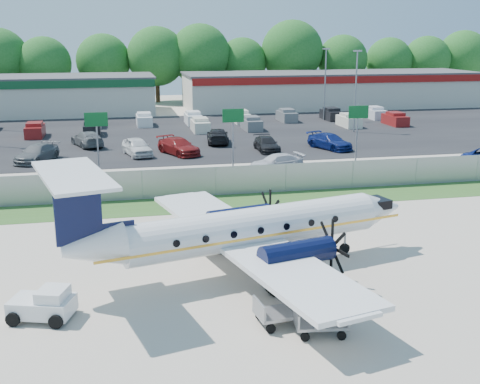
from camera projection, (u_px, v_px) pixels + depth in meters
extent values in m
plane|color=beige|center=(266.00, 271.00, 28.28)|extent=(170.00, 170.00, 0.00)
cube|color=#2D561E|center=(221.00, 203.00, 39.63)|extent=(170.00, 4.00, 0.02)
cube|color=black|center=(205.00, 179.00, 46.25)|extent=(170.00, 8.00, 0.02)
cube|color=black|center=(176.00, 135.00, 66.12)|extent=(170.00, 32.00, 0.02)
cube|color=gray|center=(216.00, 181.00, 41.27)|extent=(120.00, 0.02, 1.90)
cube|color=gray|center=(216.00, 167.00, 41.02)|extent=(120.00, 0.06, 0.06)
cube|color=gray|center=(216.00, 195.00, 41.51)|extent=(120.00, 0.06, 0.06)
cube|color=beige|center=(331.00, 90.00, 91.51)|extent=(44.00, 12.00, 5.00)
cube|color=#474749|center=(331.00, 73.00, 90.84)|extent=(44.40, 12.40, 0.24)
cube|color=maroon|center=(346.00, 80.00, 85.23)|extent=(44.00, 0.20, 1.00)
cylinder|color=gray|center=(97.00, 142.00, 47.80)|extent=(0.14, 0.14, 5.00)
cube|color=#0C5923|center=(96.00, 119.00, 47.20)|extent=(1.80, 0.08, 1.10)
cylinder|color=gray|center=(233.00, 137.00, 50.00)|extent=(0.14, 0.14, 5.00)
cube|color=#0C5923|center=(233.00, 116.00, 49.40)|extent=(1.80, 0.08, 1.10)
cylinder|color=gray|center=(357.00, 133.00, 52.21)|extent=(0.14, 0.14, 5.00)
cube|color=#0C5923|center=(359.00, 112.00, 51.61)|extent=(1.80, 0.08, 1.10)
cylinder|color=gray|center=(356.00, 92.00, 67.10)|extent=(0.18, 0.18, 9.00)
cube|color=gray|center=(358.00, 51.00, 65.95)|extent=(0.90, 0.35, 0.18)
cylinder|color=gray|center=(325.00, 85.00, 76.55)|extent=(0.18, 0.18, 9.00)
cube|color=gray|center=(326.00, 49.00, 75.41)|extent=(0.90, 0.35, 0.18)
cylinder|color=silver|center=(254.00, 227.00, 27.83)|extent=(12.43, 4.72, 1.87)
cone|color=silver|center=(380.00, 208.00, 30.85)|extent=(2.55, 2.33, 1.87)
cone|color=silver|center=(93.00, 247.00, 24.67)|extent=(2.93, 2.42, 1.87)
cube|color=black|center=(378.00, 202.00, 30.68)|extent=(1.16, 1.46, 0.44)
cube|color=silver|center=(245.00, 240.00, 27.76)|extent=(7.15, 17.62, 0.22)
cylinder|color=black|center=(297.00, 253.00, 25.68)|extent=(3.52, 1.84, 1.09)
cylinder|color=black|center=(239.00, 218.00, 30.67)|extent=(3.52, 1.84, 1.09)
cube|color=black|center=(78.00, 210.00, 24.03)|extent=(1.86, 0.61, 2.86)
cube|color=silver|center=(73.00, 175.00, 23.63)|extent=(3.74, 6.50, 0.14)
cylinder|color=gray|center=(345.00, 242.00, 30.34)|extent=(0.12, 0.12, 1.28)
cylinder|color=black|center=(344.00, 248.00, 30.44)|extent=(0.58, 0.30, 0.55)
cylinder|color=black|center=(274.00, 288.00, 25.58)|extent=(0.71, 0.53, 0.63)
cylinder|color=black|center=(220.00, 247.00, 30.58)|extent=(0.71, 0.53, 0.63)
cube|color=silver|center=(42.00, 306.00, 23.43)|extent=(2.69, 2.09, 0.66)
cube|color=silver|center=(53.00, 295.00, 23.24)|extent=(1.37, 1.49, 0.47)
cube|color=black|center=(63.00, 295.00, 23.19)|extent=(0.49, 1.04, 0.38)
cylinder|color=black|center=(13.00, 319.00, 22.87)|extent=(0.60, 0.37, 0.57)
cylinder|color=black|center=(30.00, 303.00, 24.29)|extent=(0.60, 0.37, 0.57)
cylinder|color=black|center=(56.00, 322.00, 22.69)|extent=(0.60, 0.37, 0.57)
cylinder|color=black|center=(71.00, 305.00, 24.11)|extent=(0.60, 0.37, 0.57)
cube|color=gray|center=(283.00, 312.00, 23.02)|extent=(2.21, 1.49, 0.12)
cube|color=gray|center=(259.00, 309.00, 22.64)|extent=(0.23, 1.24, 0.62)
cube|color=gray|center=(307.00, 301.00, 23.25)|extent=(0.23, 1.24, 0.62)
cylinder|color=black|center=(271.00, 329.00, 22.35)|extent=(0.39, 0.17, 0.37)
cylinder|color=black|center=(260.00, 316.00, 23.39)|extent=(0.39, 0.17, 0.37)
cylinder|color=black|center=(306.00, 323.00, 22.80)|extent=(0.39, 0.17, 0.37)
cylinder|color=black|center=(294.00, 310.00, 23.84)|extent=(0.39, 0.17, 0.37)
cube|color=gray|center=(321.00, 323.00, 22.26)|extent=(2.06, 1.40, 0.12)
cube|color=gray|center=(296.00, 317.00, 22.11)|extent=(0.23, 1.16, 0.58)
cube|color=gray|center=(345.00, 315.00, 22.25)|extent=(0.23, 1.16, 0.58)
cylinder|color=black|center=(305.00, 337.00, 21.76)|extent=(0.36, 0.16, 0.35)
cylinder|color=black|center=(300.00, 323.00, 22.78)|extent=(0.36, 0.16, 0.35)
cylinder|color=black|center=(342.00, 336.00, 21.86)|extent=(0.36, 0.16, 0.35)
cylinder|color=black|center=(335.00, 322.00, 22.88)|extent=(0.36, 0.16, 0.35)
cone|color=#FC6207|center=(334.00, 245.00, 30.81)|extent=(0.40, 0.40, 0.60)
cube|color=#FC6207|center=(334.00, 251.00, 30.88)|extent=(0.42, 0.42, 0.03)
cone|color=#FC6207|center=(157.00, 193.00, 40.98)|extent=(0.40, 0.40, 0.60)
cube|color=#FC6207|center=(158.00, 197.00, 41.05)|extent=(0.42, 0.42, 0.03)
imported|color=silver|center=(276.00, 171.00, 49.07)|extent=(4.90, 2.80, 1.34)
imported|color=#595B5E|center=(38.00, 162.00, 52.45)|extent=(4.04, 5.53, 1.49)
imported|color=silver|center=(137.00, 156.00, 55.12)|extent=(2.99, 5.08, 1.62)
imported|color=maroon|center=(179.00, 154.00, 55.65)|extent=(4.13, 5.65, 1.52)
imported|color=black|center=(267.00, 151.00, 57.20)|extent=(1.98, 4.69, 1.35)
imported|color=navy|center=(330.00, 149.00, 58.25)|extent=(3.86, 5.51, 1.48)
imported|color=#595B5E|center=(88.00, 146.00, 59.59)|extent=(3.71, 5.62, 1.51)
imported|color=black|center=(218.00, 143.00, 61.30)|extent=(2.80, 5.44, 1.51)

